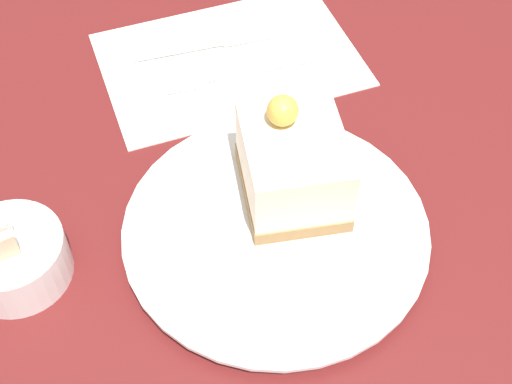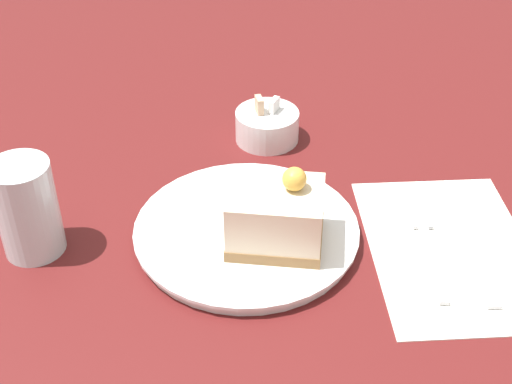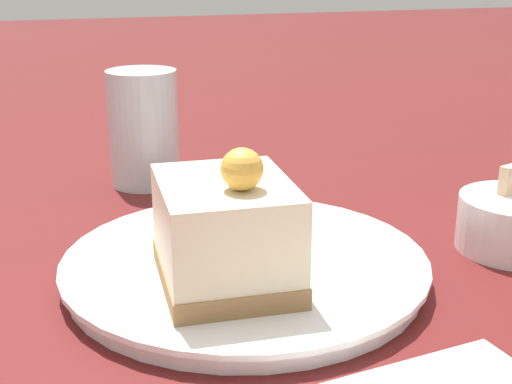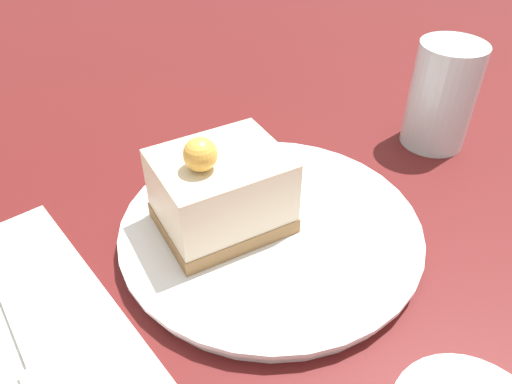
# 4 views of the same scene
# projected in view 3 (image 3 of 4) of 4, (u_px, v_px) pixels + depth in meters

# --- Properties ---
(ground_plane) EXTENTS (4.00, 4.00, 0.00)m
(ground_plane) POSITION_uv_depth(u_px,v_px,m) (211.00, 263.00, 0.51)
(ground_plane) COLOR #5B1919
(plate) EXTENTS (0.25, 0.25, 0.02)m
(plate) POSITION_uv_depth(u_px,v_px,m) (245.00, 266.00, 0.49)
(plate) COLOR white
(plate) RESTS_ON ground_plane
(cake_slice) EXTENTS (0.10, 0.09, 0.09)m
(cake_slice) POSITION_uv_depth(u_px,v_px,m) (226.00, 231.00, 0.44)
(cake_slice) COLOR #9E7547
(cake_slice) RESTS_ON plate
(drinking_glass) EXTENTS (0.07, 0.07, 0.11)m
(drinking_glass) POSITION_uv_depth(u_px,v_px,m) (144.00, 128.00, 0.67)
(drinking_glass) COLOR silver
(drinking_glass) RESTS_ON ground_plane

